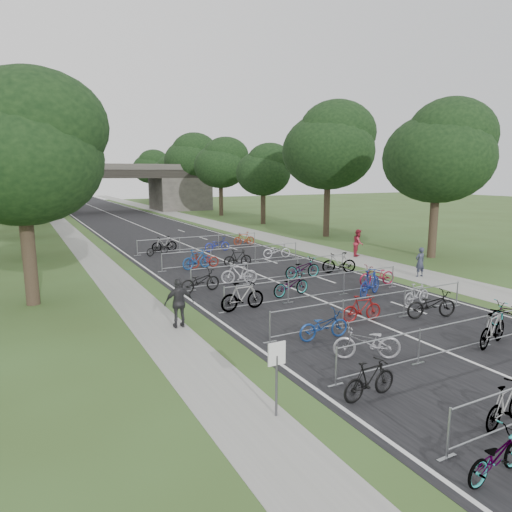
{
  "coord_description": "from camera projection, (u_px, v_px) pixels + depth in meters",
  "views": [
    {
      "loc": [
        -11.82,
        -5.54,
        5.61
      ],
      "look_at": [
        -0.19,
        16.62,
        1.1
      ],
      "focal_mm": 32.0,
      "sensor_mm": 36.0,
      "label": 1
    }
  ],
  "objects": [
    {
      "name": "bike_25",
      "position": [
        164.0,
        244.0,
        33.27
      ],
      "size": [
        1.89,
        0.55,
        1.13
      ],
      "primitive_type": "imported",
      "rotation": [
        0.0,
        0.0,
        4.72
      ],
      "color": "#94979B",
      "rests_on": "ground"
    },
    {
      "name": "bike_1",
      "position": [
        506.0,
        405.0,
        10.23
      ],
      "size": [
        1.74,
        0.73,
        1.02
      ],
      "primitive_type": "imported",
      "rotation": [
        0.0,
        0.0,
        1.72
      ],
      "color": "#94979B",
      "rests_on": "ground"
    },
    {
      "name": "bike_0",
      "position": [
        496.0,
        456.0,
        8.46
      ],
      "size": [
        1.74,
        0.72,
        0.89
      ],
      "primitive_type": "imported",
      "rotation": [
        0.0,
        0.0,
        1.65
      ],
      "color": "#94979B",
      "rests_on": "ground"
    },
    {
      "name": "bike_14",
      "position": [
        370.0,
        283.0,
        21.12
      ],
      "size": [
        2.16,
        1.42,
        1.26
      ],
      "primitive_type": "imported",
      "rotation": [
        0.0,
        0.0,
        2.0
      ],
      "color": "navy",
      "rests_on": "ground"
    },
    {
      "name": "bike_20",
      "position": [
        197.0,
        259.0,
        27.18
      ],
      "size": [
        2.04,
        0.93,
        1.18
      ],
      "primitive_type": "imported",
      "rotation": [
        0.0,
        0.0,
        1.77
      ],
      "color": "#19478D",
      "rests_on": "ground"
    },
    {
      "name": "tree_left_3",
      "position": [
        17.0,
        166.0,
        50.11
      ],
      "size": [
        6.72,
        6.72,
        10.25
      ],
      "color": "#33261C",
      "rests_on": "ground"
    },
    {
      "name": "tree_right_4",
      "position": [
        191.0,
        159.0,
        71.52
      ],
      "size": [
        8.18,
        8.18,
        12.47
      ],
      "color": "#33261C",
      "rests_on": "ground"
    },
    {
      "name": "pedestrian_b",
      "position": [
        358.0,
        243.0,
        31.32
      ],
      "size": [
        1.15,
        1.12,
        1.87
      ],
      "primitive_type": "imported",
      "rotation": [
        0.0,
        0.0,
        0.67
      ],
      "color": "maroon",
      "rests_on": "ground"
    },
    {
      "name": "bike_26",
      "position": [
        217.0,
        244.0,
        33.49
      ],
      "size": [
        1.94,
        0.68,
        1.02
      ],
      "primitive_type": "imported",
      "rotation": [
        0.0,
        0.0,
        1.57
      ],
      "color": "#1B2797",
      "rests_on": "ground"
    },
    {
      "name": "bike_18",
      "position": [
        302.0,
        268.0,
        24.75
      ],
      "size": [
        2.15,
        0.77,
        1.13
      ],
      "primitive_type": "imported",
      "rotation": [
        0.0,
        0.0,
        1.56
      ],
      "color": "#94979B",
      "rests_on": "ground"
    },
    {
      "name": "bike_9",
      "position": [
        362.0,
        308.0,
        17.51
      ],
      "size": [
        1.78,
        0.69,
        1.04
      ],
      "primitive_type": "imported",
      "rotation": [
        0.0,
        0.0,
        1.45
      ],
      "color": "maroon",
      "rests_on": "ground"
    },
    {
      "name": "barrier_row_3",
      "position": [
        317.0,
        287.0,
        20.72
      ],
      "size": [
        9.7,
        0.08,
        1.1
      ],
      "color": "#94979B",
      "rests_on": "ground"
    },
    {
      "name": "sidewalk_right",
      "position": [
        192.0,
        218.0,
        58.45
      ],
      "size": [
        3.0,
        140.0,
        0.01
      ],
      "primitive_type": "cube",
      "color": "gray",
      "rests_on": "ground"
    },
    {
      "name": "bike_7",
      "position": [
        510.0,
        313.0,
        17.12
      ],
      "size": [
        1.91,
        0.97,
        0.96
      ],
      "primitive_type": "imported",
      "rotation": [
        0.0,
        0.0,
        4.52
      ],
      "color": "#94979B",
      "rests_on": "ground"
    },
    {
      "name": "tree_left_4",
      "position": [
        16.0,
        161.0,
        60.42
      ],
      "size": [
        7.56,
        7.56,
        11.53
      ],
      "color": "#33261C",
      "rests_on": "ground"
    },
    {
      "name": "bike_8",
      "position": [
        324.0,
        325.0,
        15.6
      ],
      "size": [
        1.94,
        0.78,
        1.0
      ],
      "primitive_type": "imported",
      "rotation": [
        0.0,
        0.0,
        1.51
      ],
      "color": "navy",
      "rests_on": "ground"
    },
    {
      "name": "bike_22",
      "position": [
        238.0,
        258.0,
        27.94
      ],
      "size": [
        1.82,
        0.71,
        1.06
      ],
      "primitive_type": "imported",
      "rotation": [
        0.0,
        0.0,
        1.45
      ],
      "color": "black",
      "rests_on": "ground"
    },
    {
      "name": "barrier_row_5",
      "position": [
        234.0,
        256.0,
        28.56
      ],
      "size": [
        9.7,
        0.08,
        1.1
      ],
      "color": "#94979B",
      "rests_on": "ground"
    },
    {
      "name": "bike_16",
      "position": [
        200.0,
        281.0,
        21.84
      ],
      "size": [
        2.19,
        1.05,
        1.1
      ],
      "primitive_type": "imported",
      "rotation": [
        0.0,
        0.0,
        1.73
      ],
      "color": "black",
      "rests_on": "ground"
    },
    {
      "name": "bike_13",
      "position": [
        291.0,
        285.0,
        21.19
      ],
      "size": [
        2.1,
        0.97,
        1.06
      ],
      "primitive_type": "imported",
      "rotation": [
        0.0,
        0.0,
        1.71
      ],
      "color": "#94979B",
      "rests_on": "ground"
    },
    {
      "name": "bike_6",
      "position": [
        493.0,
        329.0,
        14.98
      ],
      "size": [
        2.05,
        1.04,
        1.19
      ],
      "primitive_type": "imported",
      "rotation": [
        0.0,
        0.0,
        1.83
      ],
      "color": "#94979B",
      "rests_on": "ground"
    },
    {
      "name": "tree_left_6",
      "position": [
        15.0,
        169.0,
        81.48
      ],
      "size": [
        6.72,
        6.72,
        10.25
      ],
      "color": "#33261C",
      "rests_on": "ground"
    },
    {
      "name": "barrier_row_4",
      "position": [
        273.0,
        271.0,
        24.2
      ],
      "size": [
        9.7,
        0.08,
        1.1
      ],
      "color": "#94979B",
      "rests_on": "ground"
    },
    {
      "name": "bike_21",
      "position": [
        204.0,
        260.0,
        27.55
      ],
      "size": [
        1.91,
        0.71,
        1.0
      ],
      "primitive_type": "imported",
      "rotation": [
        0.0,
        0.0,
        4.69
      ],
      "color": "maroon",
      "rests_on": "ground"
    },
    {
      "name": "bike_17",
      "position": [
        239.0,
        273.0,
        23.45
      ],
      "size": [
        1.95,
        1.13,
        1.13
      ],
      "primitive_type": "imported",
      "rotation": [
        0.0,
        0.0,
        4.37
      ],
      "color": "#A9AAB1",
      "rests_on": "ground"
    },
    {
      "name": "tree_right_3",
      "position": [
        222.0,
        164.0,
        61.24
      ],
      "size": [
        7.17,
        7.17,
        10.93
      ],
      "color": "#33261C",
      "rests_on": "ground"
    },
    {
      "name": "lane_markings",
      "position": [
        129.0,
        221.0,
        54.8
      ],
      "size": [
        0.12,
        140.0,
        0.0
      ],
      "primitive_type": "cube",
      "color": "silver",
      "rests_on": "ground"
    },
    {
      "name": "barrier_row_1",
      "position": [
        454.0,
        338.0,
        14.27
      ],
      "size": [
        9.7,
        0.08,
        1.1
      ],
      "color": "#94979B",
      "rests_on": "ground"
    },
    {
      "name": "bike_27",
      "position": [
        244.0,
        239.0,
        36.18
      ],
      "size": [
        1.82,
        0.64,
        1.08
      ],
      "primitive_type": "imported",
      "rotation": [
        0.0,
        0.0,
        4.64
      ],
      "color": "maroon",
      "rests_on": "ground"
    },
    {
      "name": "bike_24",
      "position": [
        157.0,
        249.0,
        31.75
      ],
      "size": [
        1.82,
        1.12,
        0.9
      ],
      "primitive_type": "imported",
      "rotation": [
        0.0,
        0.0,
        1.9
      ],
      "color": "black",
      "rests_on": "ground"
    },
    {
      "name": "pedestrian_c",
      "position": [
        179.0,
        303.0,
        16.76
      ],
      "size": [
        1.13,
        0.55,
        1.86
      ],
      "primitive_type": "imported",
      "rotation": [
        0.0,
        0.0,
        3.06
      ],
      "color": "#29292B",
      "rests_on": "ground"
    },
    {
      "name": "tree_left_2",
      "position": [
        16.0,
        144.0,
        39.36
      ],
      "size": [
        8.4,
        8.4,
        12.81
      ],
      "color": "#33261C",
      "rests_on": "ground"
    },
    {
      "name": "bike_10",
      "position": [
        431.0,
        305.0,
        17.92
      ],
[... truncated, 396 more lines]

